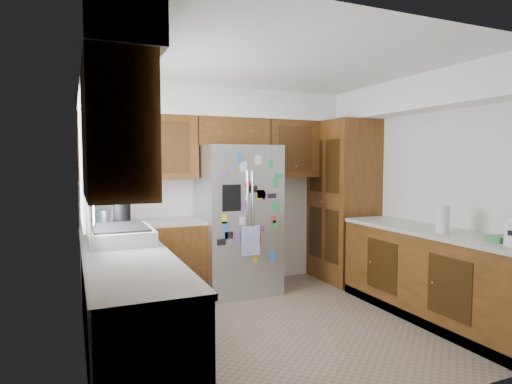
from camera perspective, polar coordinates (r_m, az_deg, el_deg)
floor at (r=4.42m, az=3.47°, el=-17.24°), size 3.60×3.60×0.00m
room_shell at (r=4.41m, az=0.19°, el=6.88°), size 3.64×3.24×2.52m
left_counter_run at (r=3.91m, az=-15.30°, el=-13.57°), size 1.36×3.20×0.92m
right_counter_run at (r=4.79m, az=22.76°, el=-10.58°), size 0.63×2.25×0.92m
pantry at (r=5.90m, az=11.50°, el=-1.19°), size 0.60×0.90×2.15m
fridge at (r=5.27m, az=-2.42°, el=-3.64°), size 0.90×0.79×1.80m
bridge_cabinet at (r=5.45m, az=-3.31°, el=7.94°), size 0.96×0.34×0.35m
fridge_top_items at (r=5.45m, az=-3.82°, el=11.20°), size 0.64×0.30×0.30m
sink_assembly at (r=3.84m, az=-17.66°, el=-5.39°), size 0.52×0.70×0.37m
left_counter_clutter at (r=4.53m, az=-17.96°, el=-3.17°), size 0.39×0.86×0.38m
paper_towel at (r=4.50m, az=23.66°, el=-3.32°), size 0.12×0.12×0.27m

